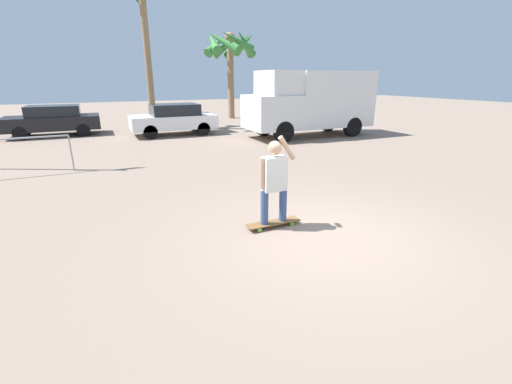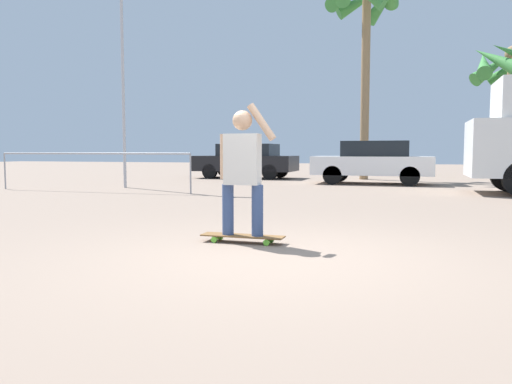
# 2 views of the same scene
# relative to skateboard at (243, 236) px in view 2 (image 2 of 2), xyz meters

# --- Properties ---
(ground_plane) EXTENTS (80.00, 80.00, 0.00)m
(ground_plane) POSITION_rel_skateboard_xyz_m (0.67, -0.73, -0.08)
(ground_plane) COLOR gray
(skateboard) EXTENTS (1.02, 0.24, 0.09)m
(skateboard) POSITION_rel_skateboard_xyz_m (0.00, 0.00, 0.00)
(skateboard) COLOR brown
(skateboard) RESTS_ON ground_plane
(person_skateboarder) EXTENTS (0.70, 0.24, 1.59)m
(person_skateboarder) POSITION_rel_skateboard_xyz_m (-0.00, 0.00, 0.87)
(person_skateboarder) COLOR #384C7A
(person_skateboarder) RESTS_ON skateboard
(parked_car_white) EXTENTS (3.97, 1.90, 1.45)m
(parked_car_white) POSITION_rel_skateboard_xyz_m (0.69, 11.75, 0.69)
(parked_car_white) COLOR black
(parked_car_white) RESTS_ON ground_plane
(parked_car_black) EXTENTS (4.08, 1.90, 1.41)m
(parked_car_black) POSITION_rel_skateboard_xyz_m (-4.58, 13.87, 0.67)
(parked_car_black) COLOR black
(parked_car_black) RESTS_ON ground_plane
(palm_tree_center_background) EXTENTS (3.18, 3.28, 7.94)m
(palm_tree_center_background) POSITION_rel_skateboard_xyz_m (0.10, 14.44, 6.60)
(palm_tree_center_background) COLOR #8E704C
(palm_tree_center_background) RESTS_ON ground_plane
(flagpole) EXTENTS (0.82, 0.12, 7.06)m
(flagpole) POSITION_rel_skateboard_xyz_m (-6.40, 7.68, 3.81)
(flagpole) COLOR #B7B7BC
(flagpole) RESTS_ON ground_plane
(plaza_railing_segment) EXTENTS (6.02, 0.05, 1.08)m
(plaza_railing_segment) POSITION_rel_skateboard_xyz_m (-6.51, 6.11, 0.86)
(plaza_railing_segment) COLOR #99999E
(plaza_railing_segment) RESTS_ON ground_plane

